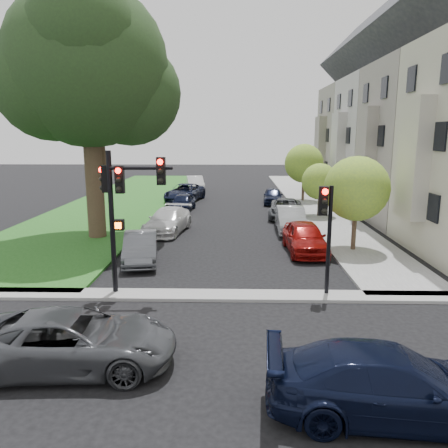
{
  "coord_description": "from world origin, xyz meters",
  "views": [
    {
      "loc": [
        0.41,
        -12.44,
        5.6
      ],
      "look_at": [
        0.0,
        5.0,
        2.0
      ],
      "focal_mm": 35.0,
      "sensor_mm": 36.0,
      "label": 1
    }
  ],
  "objects_px": {
    "car_parked_5": "(141,247)",
    "car_parked_7": "(183,202)",
    "car_parked_6": "(168,221)",
    "car_parked_8": "(185,193)",
    "traffic_signal_main": "(123,197)",
    "small_tree_c": "(304,163)",
    "small_tree_b": "(320,182)",
    "car_parked_0": "(305,237)",
    "car_parked_3": "(273,196)",
    "small_tree_a": "(357,189)",
    "car_cross_far": "(390,383)",
    "car_parked_1": "(291,219)",
    "car_parked_2": "(286,208)",
    "car_cross_near": "(72,340)",
    "eucalyptus": "(87,67)",
    "traffic_signal_secondary": "(326,220)",
    "car_parked_9": "(195,184)"
  },
  "relations": [
    {
      "from": "car_parked_9",
      "to": "car_parked_1",
      "type": "bearing_deg",
      "value": -78.95
    },
    {
      "from": "traffic_signal_main",
      "to": "car_parked_0",
      "type": "distance_m",
      "value": 9.62
    },
    {
      "from": "car_cross_near",
      "to": "car_parked_6",
      "type": "bearing_deg",
      "value": -4.14
    },
    {
      "from": "small_tree_b",
      "to": "car_parked_7",
      "type": "bearing_deg",
      "value": 166.37
    },
    {
      "from": "car_parked_7",
      "to": "car_parked_0",
      "type": "bearing_deg",
      "value": -52.59
    },
    {
      "from": "eucalyptus",
      "to": "car_parked_5",
      "type": "distance_m",
      "value": 9.98
    },
    {
      "from": "small_tree_a",
      "to": "car_parked_2",
      "type": "bearing_deg",
      "value": 104.83
    },
    {
      "from": "traffic_signal_secondary",
      "to": "car_parked_2",
      "type": "distance_m",
      "value": 14.85
    },
    {
      "from": "small_tree_c",
      "to": "car_parked_3",
      "type": "height_order",
      "value": "small_tree_c"
    },
    {
      "from": "car_parked_6",
      "to": "car_parked_7",
      "type": "height_order",
      "value": "car_parked_6"
    },
    {
      "from": "car_parked_5",
      "to": "traffic_signal_main",
      "type": "bearing_deg",
      "value": -94.72
    },
    {
      "from": "car_parked_0",
      "to": "car_parked_3",
      "type": "height_order",
      "value": "car_parked_0"
    },
    {
      "from": "small_tree_a",
      "to": "small_tree_c",
      "type": "xyz_separation_m",
      "value": [
        0.0,
        15.99,
        0.14
      ]
    },
    {
      "from": "eucalyptus",
      "to": "car_parked_0",
      "type": "bearing_deg",
      "value": -13.77
    },
    {
      "from": "car_cross_near",
      "to": "car_parked_1",
      "type": "height_order",
      "value": "car_parked_1"
    },
    {
      "from": "car_parked_5",
      "to": "car_cross_near",
      "type": "bearing_deg",
      "value": -98.06
    },
    {
      "from": "car_parked_0",
      "to": "car_parked_2",
      "type": "xyz_separation_m",
      "value": [
        0.1,
        8.91,
        -0.1
      ]
    },
    {
      "from": "traffic_signal_main",
      "to": "car_parked_8",
      "type": "height_order",
      "value": "traffic_signal_main"
    },
    {
      "from": "traffic_signal_main",
      "to": "car_parked_6",
      "type": "bearing_deg",
      "value": 90.09
    },
    {
      "from": "small_tree_b",
      "to": "car_parked_5",
      "type": "distance_m",
      "value": 14.89
    },
    {
      "from": "car_parked_8",
      "to": "small_tree_a",
      "type": "bearing_deg",
      "value": -46.86
    },
    {
      "from": "car_parked_6",
      "to": "car_parked_8",
      "type": "relative_size",
      "value": 0.92
    },
    {
      "from": "car_parked_6",
      "to": "car_parked_9",
      "type": "xyz_separation_m",
      "value": [
        -0.11,
        18.95,
        0.04
      ]
    },
    {
      "from": "traffic_signal_secondary",
      "to": "car_parked_7",
      "type": "relative_size",
      "value": 1.04
    },
    {
      "from": "car_cross_near",
      "to": "car_parked_8",
      "type": "xyz_separation_m",
      "value": [
        -0.28,
        27.05,
        0.03
      ]
    },
    {
      "from": "eucalyptus",
      "to": "car_cross_near",
      "type": "xyz_separation_m",
      "value": [
        3.61,
        -13.4,
        -8.25
      ]
    },
    {
      "from": "car_parked_1",
      "to": "car_parked_2",
      "type": "distance_m",
      "value": 4.36
    },
    {
      "from": "car_parked_2",
      "to": "car_cross_far",
      "type": "bearing_deg",
      "value": -83.04
    },
    {
      "from": "traffic_signal_main",
      "to": "car_parked_3",
      "type": "height_order",
      "value": "traffic_signal_main"
    },
    {
      "from": "car_parked_5",
      "to": "car_parked_1",
      "type": "bearing_deg",
      "value": 30.84
    },
    {
      "from": "traffic_signal_main",
      "to": "car_parked_1",
      "type": "distance_m",
      "value": 12.82
    },
    {
      "from": "small_tree_b",
      "to": "car_parked_6",
      "type": "height_order",
      "value": "small_tree_b"
    },
    {
      "from": "small_tree_b",
      "to": "car_parked_6",
      "type": "relative_size",
      "value": 0.77
    },
    {
      "from": "car_parked_0",
      "to": "car_parked_8",
      "type": "bearing_deg",
      "value": 113.02
    },
    {
      "from": "small_tree_a",
      "to": "car_cross_far",
      "type": "height_order",
      "value": "small_tree_a"
    },
    {
      "from": "car_cross_near",
      "to": "car_parked_0",
      "type": "bearing_deg",
      "value": -38.11
    },
    {
      "from": "small_tree_a",
      "to": "car_cross_far",
      "type": "bearing_deg",
      "value": -101.81
    },
    {
      "from": "car_parked_0",
      "to": "car_parked_3",
      "type": "relative_size",
      "value": 1.15
    },
    {
      "from": "car_parked_1",
      "to": "eucalyptus",
      "type": "bearing_deg",
      "value": -168.69
    },
    {
      "from": "car_parked_6",
      "to": "car_parked_8",
      "type": "height_order",
      "value": "car_parked_8"
    },
    {
      "from": "car_parked_5",
      "to": "car_parked_0",
      "type": "bearing_deg",
      "value": 3.6
    },
    {
      "from": "traffic_signal_main",
      "to": "car_parked_9",
      "type": "height_order",
      "value": "traffic_signal_main"
    },
    {
      "from": "car_parked_7",
      "to": "small_tree_c",
      "type": "bearing_deg",
      "value": 31.48
    },
    {
      "from": "small_tree_a",
      "to": "car_parked_6",
      "type": "distance_m",
      "value": 10.66
    },
    {
      "from": "car_parked_5",
      "to": "car_parked_7",
      "type": "distance_m",
      "value": 13.28
    },
    {
      "from": "car_parked_1",
      "to": "car_parked_6",
      "type": "bearing_deg",
      "value": -175.66
    },
    {
      "from": "small_tree_b",
      "to": "traffic_signal_secondary",
      "type": "bearing_deg",
      "value": -100.06
    },
    {
      "from": "car_parked_5",
      "to": "car_parked_6",
      "type": "height_order",
      "value": "car_parked_6"
    },
    {
      "from": "traffic_signal_main",
      "to": "small_tree_c",
      "type": "bearing_deg",
      "value": 66.42
    },
    {
      "from": "car_parked_5",
      "to": "car_parked_3",
      "type": "bearing_deg",
      "value": 56.95
    }
  ]
}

